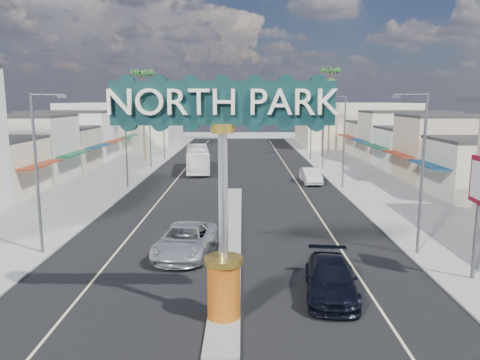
{
  "coord_description": "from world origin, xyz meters",
  "views": [
    {
      "loc": [
        0.73,
        -15.34,
        8.65
      ],
      "look_at": [
        0.58,
        12.9,
        3.78
      ],
      "focal_mm": 35.0,
      "sensor_mm": 36.0,
      "label": 1
    }
  ],
  "objects_px": {
    "streetlight_l_far": "(165,125)",
    "city_bus": "(198,159)",
    "streetlight_l_mid": "(127,137)",
    "streetlight_r_mid": "(342,137)",
    "traffic_signal_left": "(164,134)",
    "palm_right_mid": "(324,86)",
    "streetlight_r_near": "(420,166)",
    "suv_left": "(185,240)",
    "suv_right": "(331,279)",
    "palm_left_far": "(142,78)",
    "streetlight_l_near": "(39,166)",
    "palm_right_far": "(331,76)",
    "gateway_sign": "(223,173)",
    "traffic_signal_right": "(309,135)",
    "streetlight_r_far": "(310,125)",
    "car_parked_right": "(311,176)",
    "bank_pylon_sign": "(480,187)"
  },
  "relations": [
    {
      "from": "palm_right_mid",
      "to": "car_parked_right",
      "type": "bearing_deg",
      "value": -102.45
    },
    {
      "from": "streetlight_l_near",
      "to": "suv_left",
      "type": "relative_size",
      "value": 1.47
    },
    {
      "from": "car_parked_right",
      "to": "suv_left",
      "type": "bearing_deg",
      "value": -116.44
    },
    {
      "from": "streetlight_l_far",
      "to": "palm_right_mid",
      "type": "xyz_separation_m",
      "value": [
        23.43,
        4.0,
        5.54
      ]
    },
    {
      "from": "car_parked_right",
      "to": "bank_pylon_sign",
      "type": "relative_size",
      "value": 0.83
    },
    {
      "from": "traffic_signal_left",
      "to": "palm_right_mid",
      "type": "relative_size",
      "value": 0.5
    },
    {
      "from": "car_parked_right",
      "to": "palm_right_far",
      "type": "bearing_deg",
      "value": 74.21
    },
    {
      "from": "streetlight_r_near",
      "to": "suv_right",
      "type": "relative_size",
      "value": 1.67
    },
    {
      "from": "city_bus",
      "to": "suv_left",
      "type": "bearing_deg",
      "value": -91.78
    },
    {
      "from": "gateway_sign",
      "to": "streetlight_l_mid",
      "type": "bearing_deg",
      "value": 110.42
    },
    {
      "from": "gateway_sign",
      "to": "suv_right",
      "type": "distance_m",
      "value": 7.36
    },
    {
      "from": "traffic_signal_left",
      "to": "streetlight_l_mid",
      "type": "relative_size",
      "value": 0.67
    },
    {
      "from": "traffic_signal_left",
      "to": "palm_right_far",
      "type": "xyz_separation_m",
      "value": [
        24.18,
        18.01,
        8.11
      ]
    },
    {
      "from": "traffic_signal_right",
      "to": "palm_right_far",
      "type": "bearing_deg",
      "value": 72.1
    },
    {
      "from": "traffic_signal_left",
      "to": "bank_pylon_sign",
      "type": "xyz_separation_m",
      "value": [
        21.04,
        -37.8,
        0.31
      ]
    },
    {
      "from": "traffic_signal_left",
      "to": "streetlight_l_mid",
      "type": "xyz_separation_m",
      "value": [
        -1.25,
        -13.99,
        0.79
      ]
    },
    {
      "from": "streetlight_r_far",
      "to": "city_bus",
      "type": "xyz_separation_m",
      "value": [
        -15.14,
        -11.04,
        -3.53
      ]
    },
    {
      "from": "palm_left_far",
      "to": "bank_pylon_sign",
      "type": "relative_size",
      "value": 2.22
    },
    {
      "from": "traffic_signal_left",
      "to": "city_bus",
      "type": "distance_m",
      "value": 6.06
    },
    {
      "from": "gateway_sign",
      "to": "palm_right_far",
      "type": "height_order",
      "value": "palm_right_far"
    },
    {
      "from": "streetlight_l_far",
      "to": "car_parked_right",
      "type": "distance_m",
      "value": 26.88
    },
    {
      "from": "suv_left",
      "to": "streetlight_r_near",
      "type": "bearing_deg",
      "value": 6.61
    },
    {
      "from": "streetlight_l_mid",
      "to": "palm_right_far",
      "type": "bearing_deg",
      "value": 51.52
    },
    {
      "from": "gateway_sign",
      "to": "streetlight_l_mid",
      "type": "height_order",
      "value": "gateway_sign"
    },
    {
      "from": "streetlight_r_mid",
      "to": "streetlight_l_mid",
      "type": "bearing_deg",
      "value": 180.0
    },
    {
      "from": "streetlight_l_mid",
      "to": "suv_right",
      "type": "xyz_separation_m",
      "value": [
        15.1,
        -25.6,
        -4.29
      ]
    },
    {
      "from": "streetlight_l_far",
      "to": "city_bus",
      "type": "xyz_separation_m",
      "value": [
        5.72,
        -11.04,
        -3.53
      ]
    },
    {
      "from": "streetlight_l_near",
      "to": "city_bus",
      "type": "xyz_separation_m",
      "value": [
        5.72,
        30.96,
        -3.53
      ]
    },
    {
      "from": "traffic_signal_right",
      "to": "palm_right_far",
      "type": "relative_size",
      "value": 0.43
    },
    {
      "from": "streetlight_r_near",
      "to": "suv_left",
      "type": "bearing_deg",
      "value": -179.61
    },
    {
      "from": "palm_right_mid",
      "to": "streetlight_r_near",
      "type": "bearing_deg",
      "value": -93.19
    },
    {
      "from": "palm_right_mid",
      "to": "streetlight_l_near",
      "type": "bearing_deg",
      "value": -116.99
    },
    {
      "from": "traffic_signal_right",
      "to": "streetlight_l_mid",
      "type": "relative_size",
      "value": 0.67
    },
    {
      "from": "streetlight_l_near",
      "to": "traffic_signal_right",
      "type": "bearing_deg",
      "value": 60.01
    },
    {
      "from": "palm_left_far",
      "to": "traffic_signal_left",
      "type": "bearing_deg",
      "value": -57.57
    },
    {
      "from": "streetlight_l_far",
      "to": "palm_right_far",
      "type": "distance_m",
      "value": 28.29
    },
    {
      "from": "streetlight_l_far",
      "to": "city_bus",
      "type": "relative_size",
      "value": 0.82
    },
    {
      "from": "palm_left_far",
      "to": "palm_right_far",
      "type": "relative_size",
      "value": 0.93
    },
    {
      "from": "gateway_sign",
      "to": "city_bus",
      "type": "height_order",
      "value": "gateway_sign"
    },
    {
      "from": "traffic_signal_left",
      "to": "streetlight_l_mid",
      "type": "distance_m",
      "value": 14.07
    },
    {
      "from": "streetlight_l_far",
      "to": "suv_left",
      "type": "xyz_separation_m",
      "value": [
        7.95,
        -42.09,
        -4.22
      ]
    },
    {
      "from": "suv_left",
      "to": "gateway_sign",
      "type": "bearing_deg",
      "value": -66.4
    },
    {
      "from": "suv_right",
      "to": "palm_left_far",
      "type": "bearing_deg",
      "value": 117.51
    },
    {
      "from": "traffic_signal_left",
      "to": "streetlight_r_near",
      "type": "relative_size",
      "value": 0.67
    },
    {
      "from": "streetlight_r_far",
      "to": "palm_right_far",
      "type": "height_order",
      "value": "palm_right_far"
    },
    {
      "from": "streetlight_r_near",
      "to": "palm_right_far",
      "type": "distance_m",
      "value": 52.71
    },
    {
      "from": "traffic_signal_right",
      "to": "streetlight_l_mid",
      "type": "distance_m",
      "value": 24.11
    },
    {
      "from": "streetlight_l_mid",
      "to": "streetlight_r_mid",
      "type": "relative_size",
      "value": 1.0
    },
    {
      "from": "gateway_sign",
      "to": "suv_left",
      "type": "relative_size",
      "value": 1.5
    },
    {
      "from": "streetlight_l_near",
      "to": "palm_right_far",
      "type": "bearing_deg",
      "value": 63.94
    }
  ]
}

